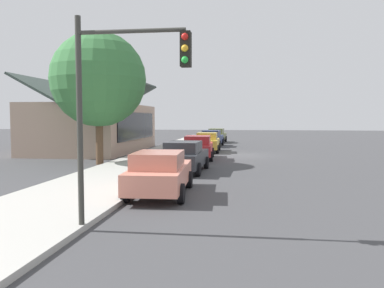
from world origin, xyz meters
TOP-DOWN VIEW (x-y plane):
  - ground_plane at (0.00, 0.00)m, footprint 120.00×120.00m
  - sidewalk_curb at (0.00, 5.60)m, footprint 60.00×4.20m
  - car_coral at (-15.43, 2.65)m, footprint 4.76×2.21m
  - car_charcoal at (-9.46, 2.67)m, footprint 4.69×2.15m
  - car_cherry at (-3.21, 2.75)m, footprint 4.86×2.25m
  - car_mustard at (2.35, 2.64)m, footprint 4.67×2.05m
  - car_navy at (8.51, 2.82)m, footprint 4.77×2.14m
  - car_olive at (14.52, 2.77)m, footprint 4.53×2.09m
  - storefront_building at (1.98, 11.98)m, footprint 13.24×7.44m
  - shade_tree at (-6.88, 8.22)m, footprint 5.58×5.58m
  - traffic_light_main at (-20.04, 2.54)m, footprint 0.37×2.79m
  - utility_pole_wooden at (-6.95, 8.20)m, footprint 1.80×0.24m
  - fire_hydrant_red at (-2.10, 4.20)m, footprint 0.22×0.22m

SIDE VIEW (x-z plane):
  - ground_plane at x=0.00m, z-range 0.00..0.00m
  - sidewalk_curb at x=0.00m, z-range 0.00..0.16m
  - fire_hydrant_red at x=-2.10m, z-range 0.14..0.85m
  - car_olive at x=14.52m, z-range 0.02..1.61m
  - car_mustard at x=2.35m, z-range 0.02..1.61m
  - car_navy at x=8.51m, z-range 0.02..1.61m
  - car_charcoal at x=-9.46m, z-range 0.02..1.61m
  - car_coral at x=-15.43m, z-range 0.02..1.61m
  - car_cherry at x=-3.21m, z-range 0.02..1.61m
  - storefront_building at x=1.98m, z-range -0.87..5.01m
  - traffic_light_main at x=-20.04m, z-range 0.89..6.09m
  - utility_pole_wooden at x=-6.95m, z-range 0.18..7.68m
  - shade_tree at x=-6.88m, z-range 1.11..8.95m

